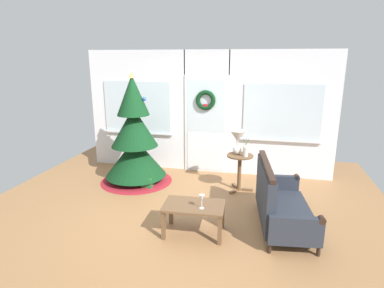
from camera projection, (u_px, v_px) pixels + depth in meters
ground_plane at (181, 213)px, 5.13m from camera, size 6.76×6.76×0.00m
back_wall_with_door at (206, 112)px, 6.76m from camera, size 5.20×0.19×2.55m
christmas_tree at (135, 143)px, 6.27m from camera, size 1.42×1.42×2.15m
settee_sofa at (278, 202)px, 4.66m from camera, size 0.88×1.61×0.96m
side_table at (240, 165)px, 5.91m from camera, size 0.50×0.48×0.68m
table_lamp at (238, 139)px, 5.84m from camera, size 0.28×0.28×0.44m
flower_vase at (246, 150)px, 5.75m from camera, size 0.11×0.10×0.35m
coffee_table at (194, 209)px, 4.46m from camera, size 0.87×0.57×0.44m
wine_glass at (202, 199)px, 4.29m from camera, size 0.08×0.08×0.20m
gift_box at (147, 183)px, 6.12m from camera, size 0.21×0.19×0.21m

